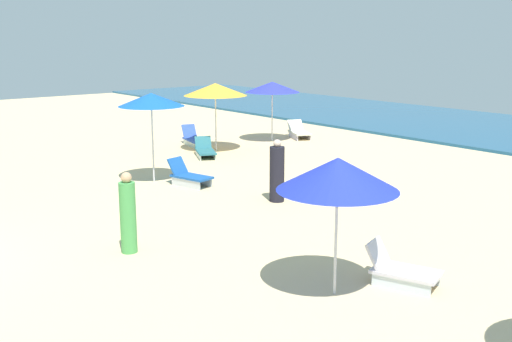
# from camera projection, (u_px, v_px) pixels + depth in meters

# --- Properties ---
(umbrella_0) EXTENTS (2.20, 2.20, 2.42)m
(umbrella_0) POSITION_uv_depth(u_px,v_px,m) (272.00, 87.00, 25.20)
(umbrella_0) COLOR silver
(umbrella_0) RESTS_ON ground_plane
(lounge_chair_0_0) EXTENTS (1.67, 1.24, 0.69)m
(lounge_chair_0_0) POSITION_uv_depth(u_px,v_px,m) (299.00, 132.00, 26.37)
(lounge_chair_0_0) COLOR silver
(lounge_chair_0_0) RESTS_ON ground_plane
(umbrella_1) EXTENTS (2.02, 2.02, 2.35)m
(umbrella_1) POSITION_uv_depth(u_px,v_px,m) (338.00, 174.00, 10.17)
(umbrella_1) COLOR silver
(umbrella_1) RESTS_ON ground_plane
(lounge_chair_1_0) EXTENTS (1.39, 1.04, 0.73)m
(lounge_chair_1_0) POSITION_uv_depth(u_px,v_px,m) (400.00, 270.00, 10.95)
(lounge_chair_1_0) COLOR silver
(lounge_chair_1_0) RESTS_ON ground_plane
(umbrella_2) EXTENTS (2.33, 2.33, 2.53)m
(umbrella_2) POSITION_uv_depth(u_px,v_px,m) (215.00, 89.00, 22.98)
(umbrella_2) COLOR silver
(umbrella_2) RESTS_ON ground_plane
(lounge_chair_2_0) EXTENTS (1.61, 0.89, 0.74)m
(lounge_chair_2_0) POSITION_uv_depth(u_px,v_px,m) (194.00, 139.00, 24.71)
(lounge_chair_2_0) COLOR silver
(lounge_chair_2_0) RESTS_ON ground_plane
(lounge_chair_2_1) EXTENTS (1.55, 1.17, 0.65)m
(lounge_chair_2_1) POSITION_uv_depth(u_px,v_px,m) (205.00, 150.00, 22.36)
(lounge_chair_2_1) COLOR silver
(lounge_chair_2_1) RESTS_ON ground_plane
(umbrella_5) EXTENTS (1.92, 1.92, 2.64)m
(umbrella_5) POSITION_uv_depth(u_px,v_px,m) (151.00, 100.00, 18.04)
(umbrella_5) COLOR silver
(umbrella_5) RESTS_ON ground_plane
(lounge_chair_5_0) EXTENTS (1.43, 0.87, 0.76)m
(lounge_chair_5_0) POSITION_uv_depth(u_px,v_px,m) (189.00, 176.00, 18.11)
(lounge_chair_5_0) COLOR silver
(lounge_chair_5_0) RESTS_ON ground_plane
(beachgoer_0) EXTENTS (0.45, 0.45, 1.65)m
(beachgoer_0) POSITION_uv_depth(u_px,v_px,m) (128.00, 215.00, 12.47)
(beachgoer_0) COLOR #49A04F
(beachgoer_0) RESTS_ON ground_plane
(beachgoer_2) EXTENTS (0.50, 0.50, 1.64)m
(beachgoer_2) POSITION_uv_depth(u_px,v_px,m) (277.00, 173.00, 16.31)
(beachgoer_2) COLOR black
(beachgoer_2) RESTS_ON ground_plane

